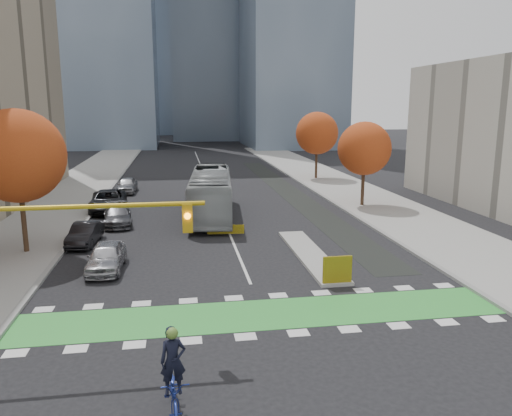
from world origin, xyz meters
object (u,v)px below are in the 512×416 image
object	(u,v)px
hazard_board	(337,270)
parked_car_a	(106,257)
tree_east_far	(317,133)
parked_car_c	(118,215)
bus	(211,193)
traffic_signal_west	(37,240)
parked_car_b	(85,234)
parked_car_e	(127,185)
parked_car_d	(108,201)
cyclist	(174,384)
tree_west	(18,156)
tree_east_near	(364,149)

from	to	relation	value
hazard_board	parked_car_a	distance (m)	11.76
tree_east_far	parked_car_c	xyz separation A→B (m)	(-20.10, -19.55, -4.56)
tree_east_far	bus	distance (m)	22.49
hazard_board	traffic_signal_west	xyz separation A→B (m)	(-11.93, -4.71, 3.23)
tree_east_far	parked_car_a	distance (m)	35.89
tree_east_far	parked_car_b	distance (m)	32.95
hazard_board	parked_car_e	bearing A→B (deg)	113.66
tree_east_far	parked_car_d	distance (m)	26.23
cyclist	parked_car_c	distance (m)	23.39
traffic_signal_west	parked_car_d	world-z (taller)	traffic_signal_west
tree_east_far	cyclist	world-z (taller)	tree_east_far
tree_west	parked_car_e	world-z (taller)	tree_west
tree_west	parked_car_c	world-z (taller)	tree_west
cyclist	parked_car_d	bearing A→B (deg)	96.38
tree_west	tree_east_far	size ratio (longest dim) A/B	1.08
parked_car_b	parked_car_c	bearing A→B (deg)	79.31
cyclist	parked_car_a	bearing A→B (deg)	100.85
parked_car_c	traffic_signal_west	bearing A→B (deg)	-97.50
cyclist	parked_car_e	xyz separation A→B (m)	(-4.61, 36.59, -0.09)
parked_car_e	parked_car_c	bearing A→B (deg)	-85.25
tree_east_far	traffic_signal_west	xyz separation A→B (m)	(-20.43, -38.51, -1.21)
tree_east_near	parked_car_c	size ratio (longest dim) A/B	1.51
tree_east_near	bus	world-z (taller)	tree_east_near
tree_east_near	parked_car_b	bearing A→B (deg)	-157.86
tree_east_near	parked_car_a	bearing A→B (deg)	-144.16
traffic_signal_west	cyclist	xyz separation A→B (m)	(4.36, -4.08, -3.20)
tree_east_near	parked_car_d	world-z (taller)	tree_east_near
hazard_board	cyclist	size ratio (longest dim) A/B	0.56
bus	parked_car_a	world-z (taller)	bus
parked_car_d	parked_car_c	bearing A→B (deg)	-79.31
parked_car_d	tree_east_near	bearing A→B (deg)	-7.57
hazard_board	tree_east_far	xyz separation A→B (m)	(8.50, 33.80, 4.44)
traffic_signal_west	parked_car_a	world-z (taller)	traffic_signal_west
tree_west	tree_east_far	xyz separation A→B (m)	(24.50, 26.00, -0.38)
parked_car_d	parked_car_e	size ratio (longest dim) A/B	1.37
parked_car_b	parked_car_e	size ratio (longest dim) A/B	0.93
hazard_board	parked_car_b	xyz separation A→B (m)	(-13.00, 9.25, -0.13)
tree_west	parked_car_b	bearing A→B (deg)	25.86
tree_east_near	bus	bearing A→B (deg)	-172.09
bus	parked_car_d	size ratio (longest dim) A/B	2.14
tree_west	traffic_signal_west	world-z (taller)	tree_west
bus	hazard_board	bearing A→B (deg)	-68.23
tree_east_near	tree_east_far	world-z (taller)	tree_east_far
tree_east_near	cyclist	world-z (taller)	tree_east_near
parked_car_c	hazard_board	bearing A→B (deg)	-57.37
hazard_board	parked_car_c	world-z (taller)	hazard_board
traffic_signal_west	parked_car_d	xyz separation A→B (m)	(-0.94, 23.97, -3.21)
tree_east_near	hazard_board	bearing A→B (deg)	-114.20
tree_east_far	parked_car_b	bearing A→B (deg)	-131.22
cyclist	parked_car_c	xyz separation A→B (m)	(-4.03, 23.04, -0.15)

